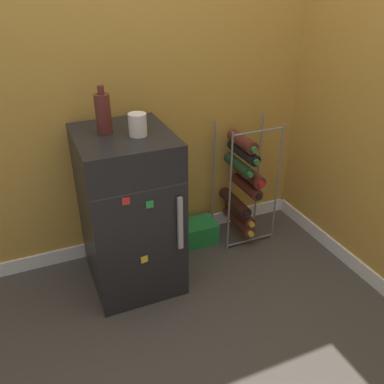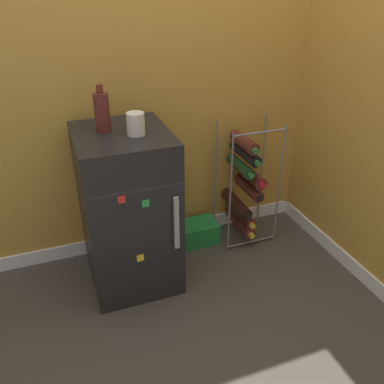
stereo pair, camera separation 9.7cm
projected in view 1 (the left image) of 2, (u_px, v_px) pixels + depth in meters
The scene contains 7 objects.
ground_plane at pixel (198, 290), 2.30m from camera, with size 14.00×14.00×0.00m, color #423D38.
wall_back at pixel (154, 44), 2.19m from camera, with size 6.89×0.07×2.50m.
mini_fridge at pixel (129, 211), 2.20m from camera, with size 0.47×0.56×0.89m.
wine_rack at pixel (242, 184), 2.59m from camera, with size 0.35×0.33×0.80m.
soda_box at pixel (194, 233), 2.68m from camera, with size 0.29×0.18×0.14m.
fridge_top_cup at pixel (138, 125), 1.93m from camera, with size 0.09×0.09×0.11m.
fridge_top_bottle at pixel (103, 113), 1.94m from camera, with size 0.08×0.08×0.23m.
Camera 1 is at (-0.71, -1.59, 1.59)m, focal length 38.00 mm.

